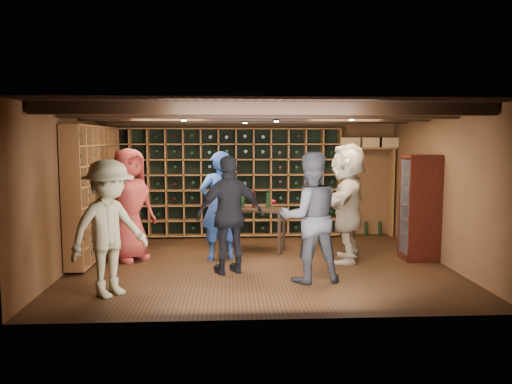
{
  "coord_description": "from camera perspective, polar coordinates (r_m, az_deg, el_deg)",
  "views": [
    {
      "loc": [
        -0.49,
        -7.96,
        2.04
      ],
      "look_at": [
        -0.05,
        0.2,
        1.17
      ],
      "focal_mm": 35.0,
      "sensor_mm": 36.0,
      "label": 1
    }
  ],
  "objects": [
    {
      "name": "man_grey_suit",
      "position": [
        7.15,
        6.16,
        -2.9
      ],
      "size": [
        0.99,
        0.82,
        1.86
      ],
      "primitive_type": "imported",
      "rotation": [
        0.0,
        0.0,
        3.28
      ],
      "color": "black",
      "rests_on": "ground"
    },
    {
      "name": "man_blue_shirt",
      "position": [
        8.44,
        -4.22,
        -1.58
      ],
      "size": [
        0.77,
        0.62,
        1.84
      ],
      "primitive_type": "imported",
      "rotation": [
        0.0,
        0.0,
        3.44
      ],
      "color": "navy",
      "rests_on": "ground"
    },
    {
      "name": "crate_shelf",
      "position": [
        10.69,
        12.67,
        3.4
      ],
      "size": [
        1.2,
        0.32,
        2.07
      ],
      "color": "brown",
      "rests_on": "ground"
    },
    {
      "name": "guest_red_floral",
      "position": [
        8.59,
        -14.26,
        -1.43
      ],
      "size": [
        1.06,
        1.09,
        1.89
      ],
      "primitive_type": "imported",
      "rotation": [
        0.0,
        0.0,
        0.86
      ],
      "color": "maroon",
      "rests_on": "ground"
    },
    {
      "name": "display_cabinet",
      "position": [
        8.84,
        18.2,
        -1.93
      ],
      "size": [
        0.55,
        0.5,
        1.75
      ],
      "color": "#360F0A",
      "rests_on": "ground"
    },
    {
      "name": "ground",
      "position": [
        8.23,
        0.43,
        -8.28
      ],
      "size": [
        6.0,
        6.0,
        0.0
      ],
      "primitive_type": "plane",
      "color": "black",
      "rests_on": "ground"
    },
    {
      "name": "wine_rack_back",
      "position": [
        10.32,
        -3.27,
        1.12
      ],
      "size": [
        4.65,
        0.3,
        2.2
      ],
      "color": "brown",
      "rests_on": "ground"
    },
    {
      "name": "guest_beige",
      "position": [
        8.44,
        10.39,
        -1.21
      ],
      "size": [
        1.17,
        1.91,
        1.97
      ],
      "primitive_type": "imported",
      "rotation": [
        0.0,
        0.0,
        4.36
      ],
      "color": "tan",
      "rests_on": "ground"
    },
    {
      "name": "wine_rack_left",
      "position": [
        9.13,
        -17.92,
        0.19
      ],
      "size": [
        0.3,
        2.65,
        2.2
      ],
      "color": "brown",
      "rests_on": "ground"
    },
    {
      "name": "guest_woman_black",
      "position": [
        7.55,
        -2.99,
        -2.62
      ],
      "size": [
        1.14,
        0.77,
        1.8
      ],
      "primitive_type": "imported",
      "rotation": [
        0.0,
        0.0,
        3.49
      ],
      "color": "black",
      "rests_on": "ground"
    },
    {
      "name": "guest_khaki",
      "position": [
        6.73,
        -16.44,
        -4.01
      ],
      "size": [
        1.25,
        1.3,
        1.78
      ],
      "primitive_type": "imported",
      "rotation": [
        0.0,
        0.0,
        0.86
      ],
      "color": "gray",
      "rests_on": "ground"
    },
    {
      "name": "room_shell",
      "position": [
        8.03,
        0.42,
        8.79
      ],
      "size": [
        6.0,
        6.0,
        6.0
      ],
      "color": "brown",
      "rests_on": "ground"
    },
    {
      "name": "tasting_table",
      "position": [
        9.06,
        -0.07,
        -2.37
      ],
      "size": [
        1.16,
        0.81,
        1.07
      ],
      "rotation": [
        0.0,
        0.0,
        -0.29
      ],
      "color": "black",
      "rests_on": "ground"
    }
  ]
}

